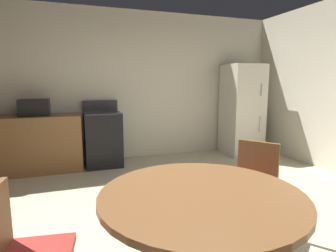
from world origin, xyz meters
TOP-DOWN VIEW (x-y plane):
  - ground_plane at (0.00, 0.00)m, footprint 14.00×14.00m
  - wall_back at (0.00, 3.00)m, footprint 6.17×0.12m
  - kitchen_counter at (-1.80, 2.60)m, footprint 1.98×0.60m
  - oven_range at (-0.46, 2.60)m, footprint 0.60×0.60m
  - refrigerator at (2.25, 2.55)m, footprint 0.68×0.68m
  - microwave at (-1.49, 2.60)m, footprint 0.44×0.32m
  - dining_table at (-0.21, -0.73)m, footprint 1.24×1.24m
  - chair_northeast at (0.62, -0.11)m, footprint 0.56×0.56m
  - chair_west at (-1.23, -0.59)m, footprint 0.45×0.45m

SIDE VIEW (x-z plane):
  - ground_plane at x=0.00m, z-range 0.00..0.00m
  - kitchen_counter at x=-1.80m, z-range 0.00..0.90m
  - oven_range at x=-0.46m, z-range -0.08..1.02m
  - chair_northeast at x=0.62m, z-range 0.07..0.94m
  - chair_west at x=-1.23m, z-range 0.07..0.94m
  - dining_table at x=-0.21m, z-range 0.23..0.99m
  - refrigerator at x=2.25m, z-range 0.00..1.76m
  - microwave at x=-1.49m, z-range 0.90..1.16m
  - wall_back at x=0.00m, z-range 0.00..2.70m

